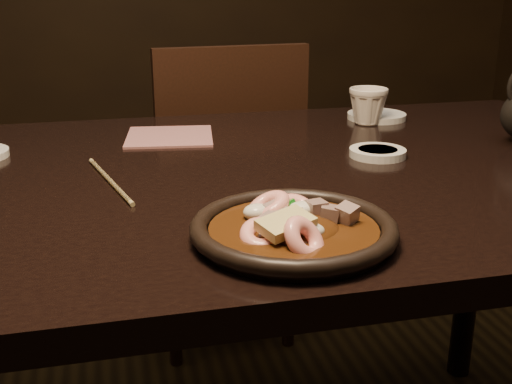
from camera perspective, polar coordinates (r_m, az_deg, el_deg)
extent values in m
cube|color=black|center=(1.06, -2.44, 0.89)|extent=(1.60, 0.90, 0.04)
cylinder|color=black|center=(1.79, 18.60, -5.38)|extent=(0.06, 0.06, 0.71)
cube|color=black|center=(1.90, -3.52, -0.47)|extent=(0.45, 0.45, 0.04)
cylinder|color=black|center=(2.18, -0.17, -4.19)|extent=(0.04, 0.04, 0.41)
cylinder|color=black|center=(1.89, 2.94, -8.03)|extent=(0.04, 0.04, 0.41)
cylinder|color=black|center=(2.11, -9.02, -5.22)|extent=(0.04, 0.04, 0.41)
cylinder|color=black|center=(1.81, -7.32, -9.44)|extent=(0.04, 0.04, 0.41)
cube|color=black|center=(1.66, -2.07, 5.28)|extent=(0.40, 0.06, 0.44)
cylinder|color=black|center=(0.78, 3.35, -3.90)|extent=(0.23, 0.23, 0.01)
torus|color=black|center=(0.78, 3.36, -3.17)|extent=(0.25, 0.25, 0.02)
cylinder|color=#371C0A|center=(0.78, 3.36, -3.41)|extent=(0.21, 0.21, 0.01)
ellipsoid|color=#371C0A|center=(0.78, 3.36, -3.41)|extent=(0.12, 0.11, 0.03)
torus|color=#FFAFA1|center=(0.73, 4.32, -4.26)|extent=(0.07, 0.07, 0.05)
torus|color=#FFAFA1|center=(0.81, 1.09, -1.29)|extent=(0.07, 0.06, 0.04)
torus|color=#FFAFA1|center=(0.82, 3.68, -1.59)|extent=(0.06, 0.07, 0.03)
torus|color=#FFAFA1|center=(0.75, 0.43, -3.90)|extent=(0.06, 0.06, 0.03)
cube|color=gray|center=(0.81, 5.40, -1.49)|extent=(0.03, 0.03, 0.02)
cube|color=gray|center=(0.77, 1.22, -2.85)|extent=(0.03, 0.03, 0.03)
cube|color=gray|center=(0.80, 6.55, -1.96)|extent=(0.03, 0.03, 0.02)
cube|color=gray|center=(0.78, 3.51, -2.43)|extent=(0.03, 0.03, 0.02)
cube|color=gray|center=(0.80, 1.67, -1.78)|extent=(0.03, 0.03, 0.03)
cube|color=gray|center=(0.80, 8.10, -1.90)|extent=(0.03, 0.03, 0.03)
cylinder|color=orange|center=(0.76, 3.40, -2.78)|extent=(0.05, 0.05, 0.03)
cylinder|color=orange|center=(0.78, 2.80, -2.74)|extent=(0.02, 0.04, 0.04)
cylinder|color=orange|center=(0.79, 2.05, -2.74)|extent=(0.05, 0.05, 0.02)
cylinder|color=orange|center=(0.79, 2.91, -2.48)|extent=(0.04, 0.05, 0.04)
cylinder|color=orange|center=(0.79, 1.49, -2.35)|extent=(0.03, 0.04, 0.04)
cube|color=#16771B|center=(0.81, 2.29, -1.25)|extent=(0.04, 0.01, 0.02)
cube|color=#16771B|center=(0.78, 2.26, -2.22)|extent=(0.03, 0.03, 0.02)
cube|color=#16771B|center=(0.80, 0.78, -1.92)|extent=(0.03, 0.03, 0.02)
cube|color=#16771B|center=(0.77, 2.50, -2.90)|extent=(0.02, 0.04, 0.02)
cube|color=#16771B|center=(0.77, 3.29, -2.98)|extent=(0.03, 0.04, 0.02)
ellipsoid|color=beige|center=(0.75, 3.31, -3.42)|extent=(0.03, 0.03, 0.02)
ellipsoid|color=beige|center=(0.75, 4.96, -3.50)|extent=(0.03, 0.03, 0.02)
ellipsoid|color=beige|center=(0.78, 3.02, -2.24)|extent=(0.03, 0.03, 0.02)
ellipsoid|color=beige|center=(0.81, 4.22, -1.49)|extent=(0.04, 0.03, 0.02)
ellipsoid|color=beige|center=(0.80, 0.09, -1.80)|extent=(0.04, 0.03, 0.02)
cube|color=#D5C87F|center=(0.74, 2.66, -2.83)|extent=(0.07, 0.06, 0.02)
cylinder|color=silver|center=(1.16, 10.76, 3.45)|extent=(0.10, 0.10, 0.01)
cylinder|color=silver|center=(1.47, 10.67, 6.65)|extent=(0.13, 0.13, 0.01)
imported|color=silver|center=(1.40, 9.93, 7.64)|extent=(0.10, 0.10, 0.08)
cylinder|color=tan|center=(1.02, -12.79, 0.93)|extent=(0.06, 0.23, 0.01)
cylinder|color=tan|center=(1.03, -12.96, 1.12)|extent=(0.06, 0.23, 0.01)
cube|color=#9A5F5F|center=(1.28, -7.69, 4.91)|extent=(0.19, 0.19, 0.00)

